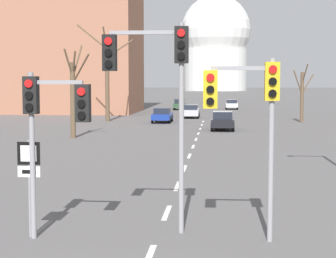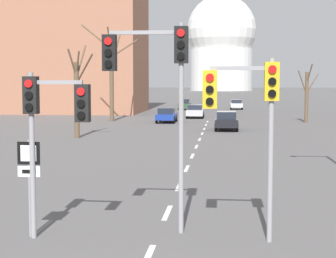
{
  "view_description": "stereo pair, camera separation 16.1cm",
  "coord_description": "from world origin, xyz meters",
  "px_view_note": "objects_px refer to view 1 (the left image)",
  "views": [
    {
      "loc": [
        1.59,
        -9.37,
        4.06
      ],
      "look_at": [
        0.2,
        5.97,
        2.77
      ],
      "focal_mm": 60.0,
      "sensor_mm": 36.0,
      "label": 1
    },
    {
      "loc": [
        1.75,
        -9.36,
        4.06
      ],
      "look_at": [
        0.2,
        5.97,
        2.77
      ],
      "focal_mm": 60.0,
      "sensor_mm": 36.0,
      "label": 2
    }
  ],
  "objects_px": {
    "route_sign_post": "(29,171)",
    "sedan_near_right": "(191,111)",
    "traffic_signal_near_left": "(50,114)",
    "sedan_mid_centre": "(180,104)",
    "sedan_near_left": "(222,120)",
    "sedan_far_right": "(162,115)",
    "traffic_signal_near_right": "(250,104)",
    "sedan_far_left": "(232,104)",
    "traffic_signal_centre_tall": "(157,74)"
  },
  "relations": [
    {
      "from": "sedan_far_right",
      "to": "traffic_signal_near_left",
      "type": "bearing_deg",
      "value": -88.15
    },
    {
      "from": "sedan_mid_centre",
      "to": "sedan_far_right",
      "type": "distance_m",
      "value": 26.4
    },
    {
      "from": "traffic_signal_centre_tall",
      "to": "sedan_near_left",
      "type": "relative_size",
      "value": 1.28
    },
    {
      "from": "sedan_far_left",
      "to": "sedan_far_right",
      "type": "height_order",
      "value": "sedan_far_right"
    },
    {
      "from": "sedan_mid_centre",
      "to": "sedan_far_left",
      "type": "xyz_separation_m",
      "value": [
        7.64,
        1.62,
        -0.01
      ]
    },
    {
      "from": "route_sign_post",
      "to": "sedan_near_right",
      "type": "bearing_deg",
      "value": 87.95
    },
    {
      "from": "sedan_near_left",
      "to": "sedan_far_right",
      "type": "height_order",
      "value": "sedan_near_left"
    },
    {
      "from": "traffic_signal_near_left",
      "to": "sedan_near_right",
      "type": "bearing_deg",
      "value": 88.66
    },
    {
      "from": "route_sign_post",
      "to": "sedan_near_left",
      "type": "bearing_deg",
      "value": 81.1
    },
    {
      "from": "sedan_near_left",
      "to": "sedan_near_right",
      "type": "bearing_deg",
      "value": 102.35
    },
    {
      "from": "sedan_near_right",
      "to": "sedan_far_right",
      "type": "height_order",
      "value": "sedan_near_right"
    },
    {
      "from": "route_sign_post",
      "to": "sedan_near_left",
      "type": "height_order",
      "value": "route_sign_post"
    },
    {
      "from": "traffic_signal_near_right",
      "to": "sedan_far_right",
      "type": "height_order",
      "value": "traffic_signal_near_right"
    },
    {
      "from": "route_sign_post",
      "to": "sedan_far_left",
      "type": "height_order",
      "value": "route_sign_post"
    },
    {
      "from": "traffic_signal_near_right",
      "to": "sedan_mid_centre",
      "type": "relative_size",
      "value": 1.18
    },
    {
      "from": "sedan_far_right",
      "to": "traffic_signal_centre_tall",
      "type": "bearing_deg",
      "value": -84.42
    },
    {
      "from": "traffic_signal_near_left",
      "to": "route_sign_post",
      "type": "height_order",
      "value": "traffic_signal_near_left"
    },
    {
      "from": "traffic_signal_centre_tall",
      "to": "sedan_far_right",
      "type": "distance_m",
      "value": 41.45
    },
    {
      "from": "traffic_signal_centre_tall",
      "to": "traffic_signal_near_right",
      "type": "height_order",
      "value": "traffic_signal_centre_tall"
    },
    {
      "from": "traffic_signal_near_left",
      "to": "traffic_signal_centre_tall",
      "type": "bearing_deg",
      "value": 18.12
    },
    {
      "from": "traffic_signal_near_left",
      "to": "sedan_near_right",
      "type": "relative_size",
      "value": 1.0
    },
    {
      "from": "sedan_near_left",
      "to": "traffic_signal_centre_tall",
      "type": "bearing_deg",
      "value": -93.43
    },
    {
      "from": "sedan_near_right",
      "to": "sedan_mid_centre",
      "type": "relative_size",
      "value": 1.08
    },
    {
      "from": "route_sign_post",
      "to": "sedan_far_left",
      "type": "bearing_deg",
      "value": 84.43
    },
    {
      "from": "traffic_signal_near_right",
      "to": "sedan_near_left",
      "type": "xyz_separation_m",
      "value": [
        -0.46,
        33.23,
        -2.7
      ]
    },
    {
      "from": "sedan_near_left",
      "to": "sedan_far_left",
      "type": "bearing_deg",
      "value": 87.52
    },
    {
      "from": "traffic_signal_near_left",
      "to": "traffic_signal_near_right",
      "type": "bearing_deg",
      "value": 2.88
    },
    {
      "from": "route_sign_post",
      "to": "sedan_far_left",
      "type": "distance_m",
      "value": 70.23
    },
    {
      "from": "sedan_near_right",
      "to": "traffic_signal_near_left",
      "type": "bearing_deg",
      "value": -91.34
    },
    {
      "from": "route_sign_post",
      "to": "traffic_signal_centre_tall",
      "type": "bearing_deg",
      "value": 13.22
    },
    {
      "from": "sedan_far_left",
      "to": "sedan_near_left",
      "type": "bearing_deg",
      "value": -92.48
    },
    {
      "from": "sedan_far_left",
      "to": "sedan_far_right",
      "type": "xyz_separation_m",
      "value": [
        -7.55,
        -28.02,
        0.0
      ]
    },
    {
      "from": "sedan_mid_centre",
      "to": "sedan_far_left",
      "type": "height_order",
      "value": "sedan_mid_centre"
    },
    {
      "from": "traffic_signal_near_left",
      "to": "sedan_far_right",
      "type": "relative_size",
      "value": 0.97
    },
    {
      "from": "traffic_signal_near_left",
      "to": "sedan_near_right",
      "type": "height_order",
      "value": "traffic_signal_near_left"
    },
    {
      "from": "traffic_signal_centre_tall",
      "to": "sedan_near_right",
      "type": "relative_size",
      "value": 1.31
    },
    {
      "from": "route_sign_post",
      "to": "traffic_signal_near_right",
      "type": "bearing_deg",
      "value": 1.55
    },
    {
      "from": "traffic_signal_near_left",
      "to": "sedan_near_left",
      "type": "height_order",
      "value": "traffic_signal_near_left"
    },
    {
      "from": "sedan_mid_centre",
      "to": "route_sign_post",
      "type": "bearing_deg",
      "value": -89.31
    },
    {
      "from": "route_sign_post",
      "to": "sedan_near_right",
      "type": "xyz_separation_m",
      "value": [
        1.76,
        49.19,
        -0.98
      ]
    },
    {
      "from": "sedan_near_left",
      "to": "sedan_far_right",
      "type": "bearing_deg",
      "value": 125.09
    },
    {
      "from": "traffic_signal_near_right",
      "to": "sedan_far_left",
      "type": "relative_size",
      "value": 1.21
    },
    {
      "from": "traffic_signal_near_right",
      "to": "sedan_near_right",
      "type": "height_order",
      "value": "traffic_signal_near_right"
    },
    {
      "from": "route_sign_post",
      "to": "sedan_near_right",
      "type": "distance_m",
      "value": 49.24
    },
    {
      "from": "traffic_signal_near_left",
      "to": "sedan_mid_centre",
      "type": "height_order",
      "value": "traffic_signal_near_left"
    },
    {
      "from": "route_sign_post",
      "to": "sedan_far_left",
      "type": "xyz_separation_m",
      "value": [
        6.81,
        69.89,
        -0.99
      ]
    },
    {
      "from": "route_sign_post",
      "to": "sedan_far_right",
      "type": "relative_size",
      "value": 0.58
    },
    {
      "from": "traffic_signal_centre_tall",
      "to": "sedan_far_left",
      "type": "bearing_deg",
      "value": 87.07
    },
    {
      "from": "traffic_signal_near_left",
      "to": "sedan_far_right",
      "type": "bearing_deg",
      "value": 91.85
    },
    {
      "from": "traffic_signal_near_left",
      "to": "route_sign_post",
      "type": "xyz_separation_m",
      "value": [
        -0.61,
        0.1,
        -1.49
      ]
    }
  ]
}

